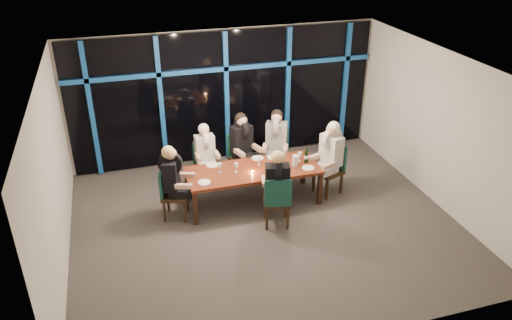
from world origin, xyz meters
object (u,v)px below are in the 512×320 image
(diner_end_left, at_px, (173,172))
(wine_bottle, at_px, (306,157))
(chair_end_right, at_px, (332,166))
(chair_far_mid, at_px, (240,154))
(diner_end_right, at_px, (330,148))
(diner_far_left, at_px, (205,147))
(chair_far_left, at_px, (205,161))
(dining_table, at_px, (253,172))
(diner_far_right, at_px, (276,135))
(water_pitcher, at_px, (295,161))
(chair_near_mid, at_px, (277,199))
(diner_far_mid, at_px, (242,138))
(chair_end_left, at_px, (170,191))
(chair_far_right, at_px, (276,151))
(diner_near_mid, at_px, (277,177))

(diner_end_left, height_order, wine_bottle, diner_end_left)
(diner_end_left, bearing_deg, chair_end_right, -71.52)
(chair_far_mid, height_order, diner_end_right, diner_end_right)
(diner_far_left, xyz_separation_m, diner_end_left, (-0.80, -1.02, 0.06))
(chair_end_right, distance_m, wine_bottle, 0.63)
(chair_far_left, bearing_deg, dining_table, -55.96)
(diner_far_right, relative_size, water_pitcher, 4.59)
(chair_far_left, relative_size, diner_far_right, 0.92)
(chair_near_mid, xyz_separation_m, diner_far_mid, (-0.13, 1.88, 0.41))
(diner_far_left, bearing_deg, diner_end_right, -26.03)
(water_pitcher, bearing_deg, diner_far_right, 85.61)
(chair_far_left, height_order, chair_far_mid, chair_far_mid)
(chair_end_left, bearing_deg, chair_far_right, -49.59)
(chair_end_left, height_order, diner_end_right, diner_end_right)
(water_pitcher, bearing_deg, chair_near_mid, -136.45)
(diner_far_left, xyz_separation_m, wine_bottle, (1.84, -0.97, -0.03))
(diner_far_left, relative_size, water_pitcher, 4.13)
(chair_end_right, height_order, diner_end_right, diner_end_right)
(diner_far_mid, distance_m, diner_near_mid, 1.80)
(dining_table, height_order, chair_far_left, chair_far_left)
(chair_end_left, distance_m, diner_far_left, 1.37)
(chair_far_right, xyz_separation_m, water_pitcher, (0.03, -1.06, 0.27))
(diner_far_mid, height_order, diner_near_mid, diner_near_mid)
(chair_far_left, relative_size, diner_end_left, 0.96)
(chair_far_mid, relative_size, diner_far_right, 1.02)
(chair_far_mid, relative_size, diner_end_left, 1.05)
(chair_end_right, bearing_deg, diner_end_left, -109.35)
(diner_far_mid, bearing_deg, chair_far_right, -16.91)
(diner_end_left, bearing_deg, chair_far_right, -48.35)
(chair_far_left, xyz_separation_m, diner_near_mid, (0.96, -1.87, 0.47))
(chair_end_left, bearing_deg, chair_end_right, -71.99)
(chair_end_left, distance_m, water_pitcher, 2.49)
(chair_far_left, distance_m, chair_far_mid, 0.78)
(diner_end_left, relative_size, wine_bottle, 2.92)
(dining_table, distance_m, water_pitcher, 0.86)
(dining_table, height_order, diner_far_mid, diner_far_mid)
(dining_table, bearing_deg, diner_end_right, -2.82)
(dining_table, height_order, diner_far_left, diner_far_left)
(wine_bottle, bearing_deg, chair_end_left, -179.59)
(diner_end_right, bearing_deg, chair_end_right, 90.00)
(diner_far_mid, height_order, diner_end_right, diner_end_right)
(diner_far_left, relative_size, diner_end_left, 0.93)
(chair_far_right, xyz_separation_m, chair_end_right, (0.85, -1.01, 0.01))
(chair_end_left, xyz_separation_m, water_pitcher, (2.47, -0.05, 0.29))
(chair_far_mid, xyz_separation_m, diner_far_mid, (0.03, -0.08, 0.41))
(chair_far_mid, bearing_deg, diner_end_left, -162.15)
(chair_far_mid, xyz_separation_m, chair_end_right, (1.64, -1.08, 0.02))
(chair_far_mid, xyz_separation_m, diner_end_left, (-1.57, -1.11, 0.39))
(chair_end_right, bearing_deg, diner_near_mid, -81.10)
(diner_far_mid, distance_m, water_pitcher, 1.32)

